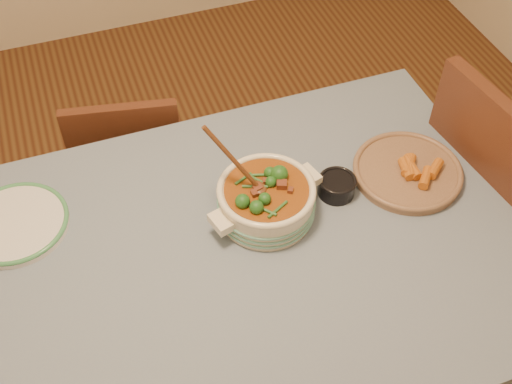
% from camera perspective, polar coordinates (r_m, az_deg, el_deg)
% --- Properties ---
extents(dining_table, '(1.68, 1.08, 0.76)m').
position_cam_1_polar(dining_table, '(1.75, -3.33, -7.71)').
color(dining_table, brown).
rests_on(dining_table, floor).
extents(stew_casserole, '(0.34, 0.31, 0.31)m').
position_cam_1_polar(stew_casserole, '(1.71, 0.90, -0.54)').
color(stew_casserole, '#EEE4C7').
rests_on(stew_casserole, dining_table).
extents(white_plate, '(0.35, 0.35, 0.03)m').
position_cam_1_polar(white_plate, '(1.84, -20.61, -2.63)').
color(white_plate, silver).
rests_on(white_plate, dining_table).
extents(condiment_bowl, '(0.11, 0.11, 0.06)m').
position_cam_1_polar(condiment_bowl, '(1.80, 7.21, 0.60)').
color(condiment_bowl, black).
rests_on(condiment_bowl, dining_table).
extents(fried_plate, '(0.40, 0.40, 0.05)m').
position_cam_1_polar(fried_plate, '(1.89, 13.34, 1.91)').
color(fried_plate, '#916C50').
rests_on(fried_plate, dining_table).
extents(chair_far, '(0.44, 0.44, 0.79)m').
position_cam_1_polar(chair_far, '(2.36, -10.93, 2.64)').
color(chair_far, '#562B1A').
rests_on(chair_far, floor).
extents(chair_right, '(0.52, 0.52, 1.00)m').
position_cam_1_polar(chair_right, '(2.19, 20.64, -0.46)').
color(chair_right, '#562B1A').
rests_on(chair_right, floor).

